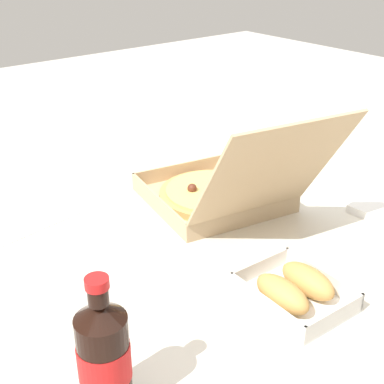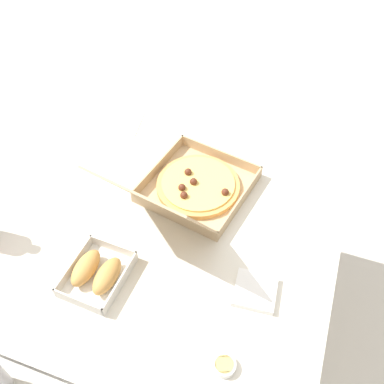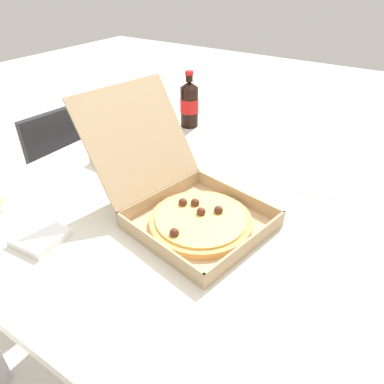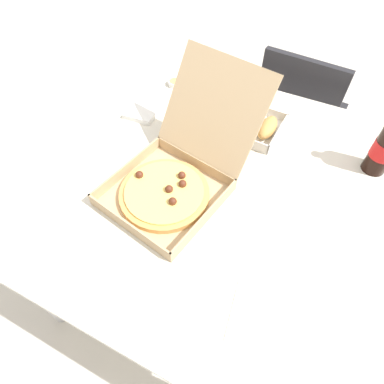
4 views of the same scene
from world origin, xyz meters
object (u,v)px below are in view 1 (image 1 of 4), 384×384
pizza_box_open (222,191)px  cola_bottle (104,357)px  napkin_pile (378,209)px  bread_side_box (295,290)px  paper_menu (24,219)px

pizza_box_open → cola_bottle: size_ratio=2.36×
cola_bottle → napkin_pile: size_ratio=2.04×
bread_side_box → napkin_pile: size_ratio=1.79×
cola_bottle → napkin_pile: cola_bottle is taller
paper_menu → napkin_pile: napkin_pile is taller
pizza_box_open → bread_side_box: size_ratio=2.68×
bread_side_box → napkin_pile: 0.43m
pizza_box_open → paper_menu: 0.47m
cola_bottle → paper_menu: (-0.13, -0.60, -0.09)m
pizza_box_open → bread_side_box: (0.14, 0.36, -0.02)m
cola_bottle → pizza_box_open: bearing=-146.4°
cola_bottle → bread_side_box: bearing=179.3°
cola_bottle → napkin_pile: bearing=-173.3°
pizza_box_open → paper_menu: (0.40, -0.25, -0.04)m
cola_bottle → paper_menu: cola_bottle is taller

